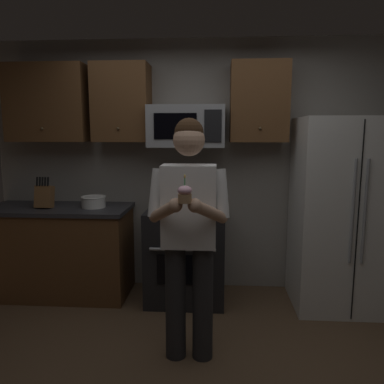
% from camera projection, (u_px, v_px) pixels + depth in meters
% --- Properties ---
extents(wall_back, '(4.40, 0.10, 2.60)m').
position_uv_depth(wall_back, '(203.00, 167.00, 4.00)').
color(wall_back, gray).
rests_on(wall_back, ground).
extents(oven_range, '(0.76, 0.70, 0.93)m').
position_uv_depth(oven_range, '(186.00, 254.00, 3.75)').
color(oven_range, black).
rests_on(oven_range, ground).
extents(microwave, '(0.74, 0.41, 0.40)m').
position_uv_depth(microwave, '(187.00, 126.00, 3.67)').
color(microwave, '#9EA0A5').
extents(refrigerator, '(0.90, 0.75, 1.80)m').
position_uv_depth(refrigerator, '(344.00, 214.00, 3.55)').
color(refrigerator, white).
rests_on(refrigerator, ground).
extents(cabinet_row_upper, '(2.78, 0.36, 0.76)m').
position_uv_depth(cabinet_row_upper, '(129.00, 103.00, 3.73)').
color(cabinet_row_upper, brown).
extents(counter_left, '(1.44, 0.66, 0.92)m').
position_uv_depth(counter_left, '(60.00, 251.00, 3.86)').
color(counter_left, brown).
rests_on(counter_left, ground).
extents(knife_block, '(0.16, 0.15, 0.32)m').
position_uv_depth(knife_block, '(44.00, 196.00, 3.73)').
color(knife_block, brown).
rests_on(knife_block, counter_left).
extents(bowl_large_white, '(0.24, 0.24, 0.11)m').
position_uv_depth(bowl_large_white, '(94.00, 202.00, 3.75)').
color(bowl_large_white, white).
rests_on(bowl_large_white, counter_left).
extents(person, '(0.60, 0.48, 1.76)m').
position_uv_depth(person, '(189.00, 228.00, 2.66)').
color(person, '#262628').
rests_on(person, ground).
extents(cupcake, '(0.09, 0.09, 0.17)m').
position_uv_depth(cupcake, '(185.00, 194.00, 2.29)').
color(cupcake, '#A87F56').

